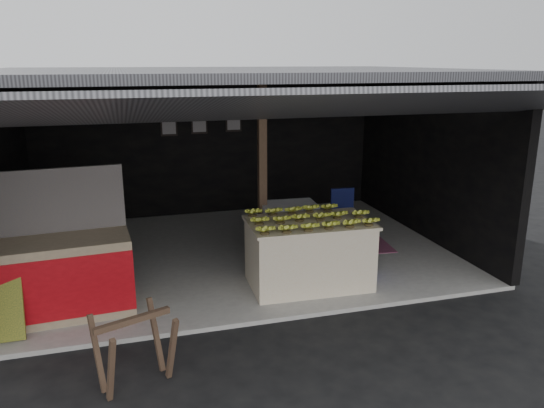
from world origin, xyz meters
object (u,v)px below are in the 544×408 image
object	(u,v)px
neighbor_stall	(58,274)
water_barrel	(366,258)
white_crate	(289,232)
plastic_chair	(344,210)
banana_table	(309,253)
sawhorse	(134,343)

from	to	relation	value
neighbor_stall	water_barrel	world-z (taller)	neighbor_stall
white_crate	plastic_chair	world-z (taller)	white_crate
white_crate	plastic_chair	size ratio (longest dim) A/B	1.04
neighbor_stall	water_barrel	size ratio (longest dim) A/B	3.81
banana_table	sawhorse	bearing A→B (deg)	-142.44
white_crate	neighbor_stall	distance (m)	3.44
white_crate	sawhorse	world-z (taller)	white_crate
neighbor_stall	plastic_chair	size ratio (longest dim) A/B	1.99
white_crate	sawhorse	distance (m)	3.66
sawhorse	water_barrel	xyz separation A→B (m)	(3.41, 1.90, -0.18)
white_crate	water_barrel	xyz separation A→B (m)	(0.95, -0.82, -0.23)
white_crate	plastic_chair	distance (m)	1.47
water_barrel	neighbor_stall	bearing A→B (deg)	-177.95
sawhorse	water_barrel	distance (m)	3.91
water_barrel	plastic_chair	xyz separation A→B (m)	(0.31, 1.56, 0.30)
banana_table	white_crate	distance (m)	0.97
neighbor_stall	plastic_chair	bearing A→B (deg)	16.26
sawhorse	plastic_chair	xyz separation A→B (m)	(3.72, 3.46, 0.12)
banana_table	water_barrel	bearing A→B (deg)	11.30
neighbor_stall	sawhorse	bearing A→B (deg)	-68.47
sawhorse	plastic_chair	bearing A→B (deg)	21.95
banana_table	plastic_chair	size ratio (longest dim) A/B	1.92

